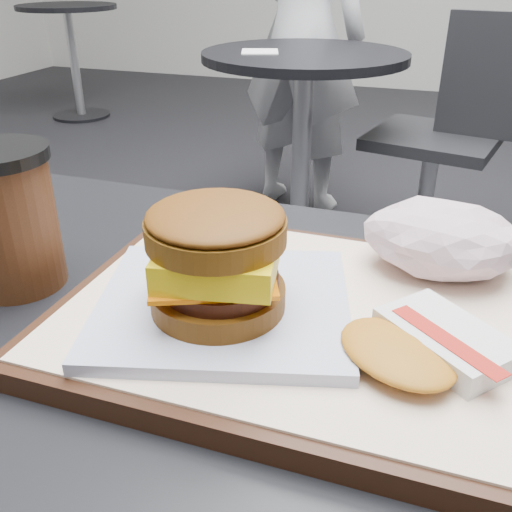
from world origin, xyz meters
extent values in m
cube|color=black|center=(0.00, 0.00, 0.75)|extent=(0.80, 0.60, 0.04)
cube|color=black|center=(0.06, 0.06, 0.78)|extent=(0.38, 0.28, 0.02)
cube|color=silver|center=(0.06, 0.06, 0.79)|extent=(0.36, 0.26, 0.00)
cube|color=silver|center=(0.01, 0.03, 0.80)|extent=(0.23, 0.21, 0.01)
cylinder|color=#60370D|center=(0.01, 0.02, 0.81)|extent=(0.12, 0.12, 0.02)
cylinder|color=#361208|center=(0.01, 0.02, 0.82)|extent=(0.11, 0.11, 0.01)
cube|color=orange|center=(0.00, 0.03, 0.83)|extent=(0.12, 0.12, 0.00)
cube|color=yellow|center=(0.01, 0.02, 0.84)|extent=(0.10, 0.10, 0.02)
cylinder|color=brown|center=(0.01, 0.02, 0.86)|extent=(0.12, 0.12, 0.02)
ellipsoid|color=brown|center=(0.01, 0.02, 0.87)|extent=(0.12, 0.12, 0.02)
cube|color=silver|center=(0.17, 0.04, 0.80)|extent=(0.10, 0.10, 0.02)
cube|color=#B01F17|center=(0.17, 0.02, 0.81)|extent=(0.08, 0.07, 0.00)
ellipsoid|color=orange|center=(0.14, 0.01, 0.80)|extent=(0.11, 0.10, 0.01)
cylinder|color=#3F1F0F|center=(-0.20, 0.04, 0.83)|extent=(0.08, 0.08, 0.12)
cylinder|color=black|center=(-0.35, 1.65, 0.01)|extent=(0.44, 0.44, 0.02)
cylinder|color=#A5A5AA|center=(-0.35, 1.65, 0.37)|extent=(0.07, 0.07, 0.70)
cylinder|color=black|center=(-0.35, 1.65, 0.73)|extent=(0.70, 0.70, 0.03)
cube|color=white|center=(-0.49, 1.58, 0.75)|extent=(0.15, 0.15, 0.00)
cylinder|color=#9FA0A4|center=(0.10, 1.77, 0.22)|extent=(0.06, 0.06, 0.44)
cube|color=black|center=(0.10, 1.77, 0.46)|extent=(0.50, 0.50, 0.04)
cube|color=black|center=(0.29, 1.77, 0.68)|extent=(0.40, 0.11, 0.40)
imported|color=silver|center=(-0.49, 2.13, 0.75)|extent=(0.60, 0.45, 1.50)
cylinder|color=black|center=(-2.40, 3.20, 0.01)|extent=(0.40, 0.40, 0.02)
cylinder|color=#A5A5AA|center=(-2.40, 3.20, 0.37)|extent=(0.06, 0.06, 0.70)
cylinder|color=black|center=(-2.40, 3.20, 0.73)|extent=(0.66, 0.66, 0.03)
camera|label=1|loc=(0.15, -0.31, 1.03)|focal=40.00mm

